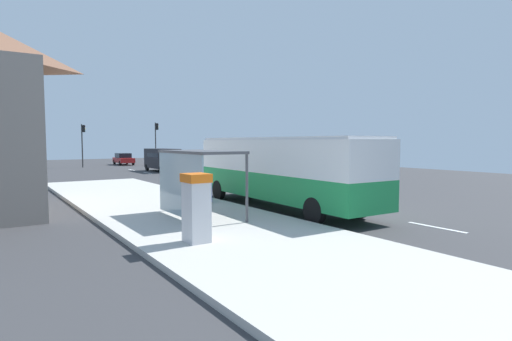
{
  "coord_description": "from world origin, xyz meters",
  "views": [
    {
      "loc": [
        -12.84,
        -13.99,
        3.01
      ],
      "look_at": [
        -1.0,
        3.46,
        1.5
      ],
      "focal_mm": 28.27,
      "sensor_mm": 36.0,
      "label": 1
    }
  ],
  "objects_px": {
    "traffic_light_far_side": "(83,139)",
    "bus_shelter": "(193,166)",
    "ticket_machine": "(196,207)",
    "recycling_bin_blue": "(207,192)",
    "white_van": "(162,158)",
    "bus": "(280,167)",
    "recycling_bin_yellow": "(200,190)",
    "sedan_near": "(123,159)",
    "traffic_light_near_side": "(156,137)"
  },
  "relations": [
    {
      "from": "traffic_light_far_side",
      "to": "bus_shelter",
      "type": "xyz_separation_m",
      "value": [
        -3.31,
        -36.81,
        -1.25
      ]
    },
    {
      "from": "ticket_machine",
      "to": "traffic_light_far_side",
      "type": "bearing_deg",
      "value": 83.16
    },
    {
      "from": "recycling_bin_blue",
      "to": "bus_shelter",
      "type": "distance_m",
      "value": 4.17
    },
    {
      "from": "white_van",
      "to": "bus",
      "type": "bearing_deg",
      "value": -99.0
    },
    {
      "from": "ticket_machine",
      "to": "recycling_bin_blue",
      "type": "bearing_deg",
      "value": 60.73
    },
    {
      "from": "recycling_bin_yellow",
      "to": "recycling_bin_blue",
      "type": "bearing_deg",
      "value": -90.0
    },
    {
      "from": "traffic_light_far_side",
      "to": "sedan_near",
      "type": "bearing_deg",
      "value": 26.43
    },
    {
      "from": "ticket_machine",
      "to": "bus_shelter",
      "type": "distance_m",
      "value": 3.86
    },
    {
      "from": "recycling_bin_blue",
      "to": "recycling_bin_yellow",
      "type": "bearing_deg",
      "value": 90.0
    },
    {
      "from": "white_van",
      "to": "sedan_near",
      "type": "xyz_separation_m",
      "value": [
        0.1,
        13.99,
        -0.55
      ]
    },
    {
      "from": "bus",
      "to": "recycling_bin_blue",
      "type": "bearing_deg",
      "value": 135.96
    },
    {
      "from": "bus_shelter",
      "to": "bus",
      "type": "bearing_deg",
      "value": 9.86
    },
    {
      "from": "white_van",
      "to": "traffic_light_far_side",
      "type": "xyz_separation_m",
      "value": [
        -5.3,
        11.3,
        2.01
      ]
    },
    {
      "from": "white_van",
      "to": "traffic_light_far_side",
      "type": "relative_size",
      "value": 1.03
    },
    {
      "from": "traffic_light_near_side",
      "to": "bus_shelter",
      "type": "bearing_deg",
      "value": -108.3
    },
    {
      "from": "traffic_light_far_side",
      "to": "bus_shelter",
      "type": "relative_size",
      "value": 1.26
    },
    {
      "from": "sedan_near",
      "to": "recycling_bin_blue",
      "type": "relative_size",
      "value": 4.69
    },
    {
      "from": "sedan_near",
      "to": "ticket_machine",
      "type": "xyz_separation_m",
      "value": [
        -10.23,
        -42.92,
        0.38
      ]
    },
    {
      "from": "white_van",
      "to": "recycling_bin_yellow",
      "type": "distance_m",
      "value": 22.52
    },
    {
      "from": "bus",
      "to": "traffic_light_near_side",
      "type": "xyz_separation_m",
      "value": [
        7.21,
        35.19,
        1.75
      ]
    },
    {
      "from": "white_van",
      "to": "sedan_near",
      "type": "distance_m",
      "value": 14.0
    },
    {
      "from": "bus",
      "to": "traffic_light_far_side",
      "type": "xyz_separation_m",
      "value": [
        -1.39,
        35.99,
        1.51
      ]
    },
    {
      "from": "white_van",
      "to": "traffic_light_near_side",
      "type": "xyz_separation_m",
      "value": [
        3.29,
        10.5,
        2.25
      ]
    },
    {
      "from": "sedan_near",
      "to": "recycling_bin_blue",
      "type": "height_order",
      "value": "sedan_near"
    },
    {
      "from": "bus",
      "to": "traffic_light_near_side",
      "type": "bearing_deg",
      "value": 78.43
    },
    {
      "from": "sedan_near",
      "to": "traffic_light_near_side",
      "type": "height_order",
      "value": "traffic_light_near_side"
    },
    {
      "from": "traffic_light_near_side",
      "to": "traffic_light_far_side",
      "type": "distance_m",
      "value": 8.64
    },
    {
      "from": "bus_shelter",
      "to": "traffic_light_near_side",
      "type": "bearing_deg",
      "value": 71.7
    },
    {
      "from": "sedan_near",
      "to": "traffic_light_far_side",
      "type": "xyz_separation_m",
      "value": [
        -5.4,
        -2.69,
        2.56
      ]
    },
    {
      "from": "bus",
      "to": "bus_shelter",
      "type": "relative_size",
      "value": 2.77
    },
    {
      "from": "white_van",
      "to": "traffic_light_near_side",
      "type": "height_order",
      "value": "traffic_light_near_side"
    },
    {
      "from": "bus",
      "to": "bus_shelter",
      "type": "height_order",
      "value": "bus"
    },
    {
      "from": "recycling_bin_yellow",
      "to": "traffic_light_far_side",
      "type": "bearing_deg",
      "value": 88.09
    },
    {
      "from": "ticket_machine",
      "to": "recycling_bin_yellow",
      "type": "xyz_separation_m",
      "value": [
        3.73,
        7.35,
        -0.52
      ]
    },
    {
      "from": "bus_shelter",
      "to": "recycling_bin_yellow",
      "type": "bearing_deg",
      "value": 60.58
    },
    {
      "from": "bus",
      "to": "ticket_machine",
      "type": "bearing_deg",
      "value": -145.69
    },
    {
      "from": "traffic_light_near_side",
      "to": "recycling_bin_blue",
      "type": "bearing_deg",
      "value": -106.47
    },
    {
      "from": "sedan_near",
      "to": "bus_shelter",
      "type": "xyz_separation_m",
      "value": [
        -8.71,
        -39.49,
        1.31
      ]
    },
    {
      "from": "white_van",
      "to": "bus_shelter",
      "type": "bearing_deg",
      "value": -108.66
    },
    {
      "from": "ticket_machine",
      "to": "traffic_light_far_side",
      "type": "distance_m",
      "value": 40.58
    },
    {
      "from": "bus",
      "to": "sedan_near",
      "type": "bearing_deg",
      "value": 84.08
    },
    {
      "from": "sedan_near",
      "to": "recycling_bin_yellow",
      "type": "distance_m",
      "value": 36.16
    },
    {
      "from": "white_van",
      "to": "ticket_machine",
      "type": "height_order",
      "value": "white_van"
    },
    {
      "from": "recycling_bin_blue",
      "to": "traffic_light_far_side",
      "type": "xyz_separation_m",
      "value": [
        1.1,
        33.58,
        2.7
      ]
    },
    {
      "from": "bus",
      "to": "white_van",
      "type": "height_order",
      "value": "bus"
    },
    {
      "from": "traffic_light_near_side",
      "to": "ticket_machine",
      "type": "bearing_deg",
      "value": -108.8
    },
    {
      "from": "white_van",
      "to": "recycling_bin_blue",
      "type": "distance_m",
      "value": 23.19
    },
    {
      "from": "sedan_near",
      "to": "recycling_bin_yellow",
      "type": "bearing_deg",
      "value": -100.36
    },
    {
      "from": "recycling_bin_blue",
      "to": "traffic_light_near_side",
      "type": "distance_m",
      "value": 34.31
    },
    {
      "from": "recycling_bin_blue",
      "to": "bus_shelter",
      "type": "xyz_separation_m",
      "value": [
        -2.21,
        -3.22,
        1.44
      ]
    }
  ]
}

